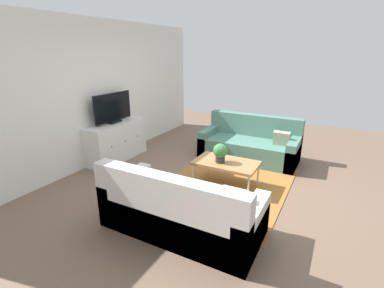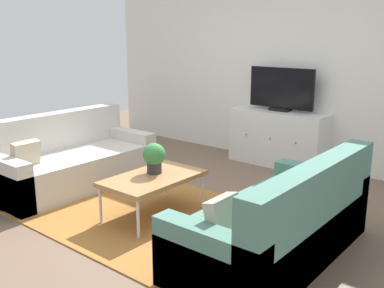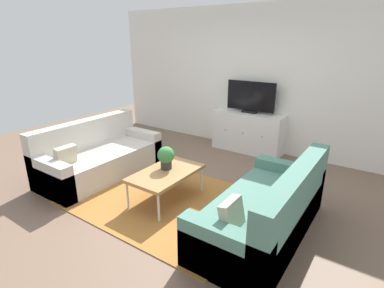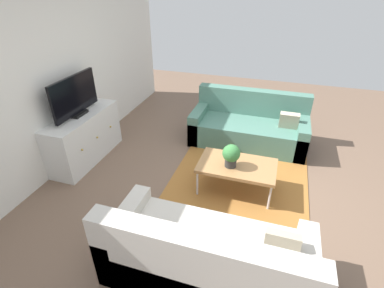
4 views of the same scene
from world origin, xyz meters
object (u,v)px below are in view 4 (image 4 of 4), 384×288
Objects in this scene: coffee_table at (237,166)px; potted_plant at (231,155)px; couch_left_side at (206,262)px; flat_screen_tv at (75,96)px; couch_right_side at (249,126)px; tv_console at (85,137)px.

potted_plant is at bearing 127.33° from coffee_table.
flat_screen_tv is (1.53, 2.39, 0.78)m from couch_left_side.
couch_right_side is at bearing -60.49° from flat_screen_tv.
potted_plant is 0.23× the size of tv_console.
potted_plant is (-0.06, 0.08, 0.20)m from coffee_table.
couch_left_side is at bearing -122.78° from tv_console.
tv_console is at bearing 57.22° from couch_left_side.
couch_right_side is 1.43× the size of tv_console.
couch_right_side reaches higher than coffee_table.
tv_console reaches higher than coffee_table.
couch_left_side and couch_right_side have the same top height.
coffee_table is (1.45, -0.03, 0.11)m from couch_left_side.
tv_console is (-1.36, 2.37, 0.10)m from couch_right_side.
couch_left_side is 6.18× the size of potted_plant.
coffee_table is at bearing -91.80° from tv_console.
flat_screen_tv is at bearing 86.64° from potted_plant.
potted_plant is at bearing -93.36° from flat_screen_tv.
couch_right_side is 2.74m from tv_console.
flat_screen_tv reaches higher than potted_plant.
couch_left_side is 2.88m from couch_right_side.
coffee_table is at bearing -52.67° from potted_plant.
flat_screen_tv is at bearing 119.51° from couch_right_side.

